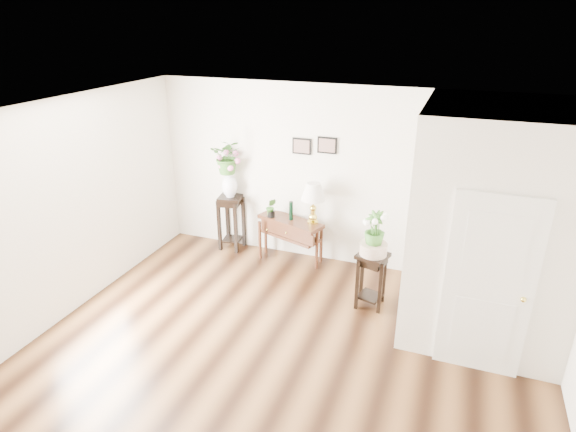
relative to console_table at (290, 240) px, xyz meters
The scene contains 19 objects.
floor 2.61m from the console_table, 73.36° to the right, with size 6.00×5.50×0.02m, color brown.
ceiling 3.55m from the console_table, 73.36° to the right, with size 6.00×5.50×0.02m, color white.
wall_back 1.30m from the console_table, 20.35° to the left, with size 6.00×0.02×2.80m, color silver.
wall_left 3.51m from the console_table, 132.39° to the right, with size 0.02×5.50×2.80m, color silver.
partition 3.10m from the console_table, 13.86° to the right, with size 1.80×1.95×2.80m, color silver.
door 3.38m from the console_table, 30.91° to the right, with size 0.90×0.05×2.10m, color silver.
art_print_left 1.51m from the console_table, 70.53° to the left, with size 0.30×0.02×0.25m, color black.
art_print_right 1.64m from the console_table, 27.45° to the left, with size 0.30×0.02×0.25m, color black.
wall_ornament 2.61m from the console_table, 16.85° to the right, with size 0.51×0.51×0.07m, color #D88949.
console_table is the anchor object (origin of this frame).
table_lamp 0.80m from the console_table, ahead, with size 0.38×0.38×0.66m, color #DAC64E.
green_vase 0.53m from the console_table, ahead, with size 0.06×0.06×0.30m, color black.
potted_plant 0.60m from the console_table, behind, with size 0.16×0.13×0.30m, color #336A24.
plant_stand_a 1.10m from the console_table, behind, with size 0.36×0.36×0.94m, color black.
porcelain_vase 1.36m from the console_table, behind, with size 0.25×0.25×0.44m, color white, non-canonical shape.
lily_arrangement 1.67m from the console_table, behind, with size 0.52×0.45×0.58m, color #336A24.
plant_stand_b 1.70m from the console_table, 29.80° to the right, with size 0.37×0.37×0.78m, color black.
ceramic_bowl 1.77m from the console_table, 29.80° to the right, with size 0.36×0.36×0.16m, color #B7AC9F.
narcissus 1.87m from the console_table, 29.80° to the right, with size 0.27×0.27×0.48m, color #336A24.
Camera 1 is at (1.64, -4.06, 3.72)m, focal length 30.00 mm.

